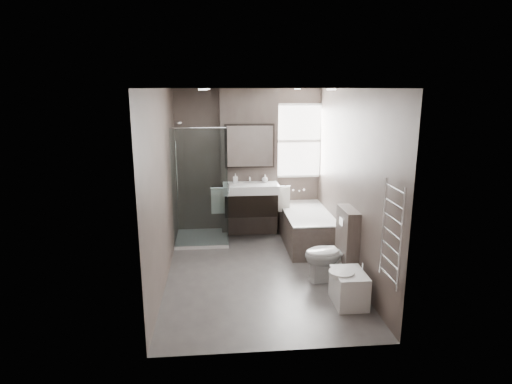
{
  "coord_description": "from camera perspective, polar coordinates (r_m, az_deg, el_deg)",
  "views": [
    {
      "loc": [
        -0.57,
        -5.71,
        2.61
      ],
      "look_at": [
        -0.02,
        0.15,
        1.17
      ],
      "focal_mm": 30.0,
      "sensor_mm": 36.0,
      "label": 1
    }
  ],
  "objects": [
    {
      "name": "shower_enclosure",
      "position": [
        7.37,
        -6.51,
        -3.04
      ],
      "size": [
        0.9,
        0.9,
        2.0
      ],
      "color": "white",
      "rests_on": "ground"
    },
    {
      "name": "towel_radiator",
      "position": [
        4.73,
        17.67,
        -5.25
      ],
      "size": [
        0.03,
        0.49,
        1.1
      ],
      "color": "silver",
      "rests_on": "room"
    },
    {
      "name": "vanity",
      "position": [
        7.39,
        -0.72,
        -0.88
      ],
      "size": [
        0.95,
        0.47,
        0.66
      ],
      "color": "black",
      "rests_on": "vanity_pier"
    },
    {
      "name": "vanity_pier",
      "position": [
        7.62,
        -0.95,
        3.86
      ],
      "size": [
        1.0,
        0.25,
        2.6
      ],
      "primitive_type": "cube",
      "color": "#514640",
      "rests_on": "ground"
    },
    {
      "name": "room",
      "position": [
        5.88,
        0.37,
        0.9
      ],
      "size": [
        2.7,
        3.9,
        2.7
      ],
      "color": "#4F4B49",
      "rests_on": "ground"
    },
    {
      "name": "mirror_cabinet",
      "position": [
        7.41,
        -0.86,
        6.16
      ],
      "size": [
        0.86,
        0.08,
        0.76
      ],
      "color": "black",
      "rests_on": "vanity_pier"
    },
    {
      "name": "window",
      "position": [
        7.78,
        5.66,
        6.79
      ],
      "size": [
        0.98,
        0.06,
        1.33
      ],
      "color": "white",
      "rests_on": "room"
    },
    {
      "name": "cistern_box",
      "position": [
        6.11,
        12.03,
        -6.73
      ],
      "size": [
        0.19,
        0.55,
        1.0
      ],
      "color": "#514640",
      "rests_on": "ground"
    },
    {
      "name": "soap_bottle_b",
      "position": [
        7.45,
        1.19,
        1.82
      ],
      "size": [
        0.11,
        0.11,
        0.14
      ],
      "primitive_type": "imported",
      "color": "white",
      "rests_on": "vanity"
    },
    {
      "name": "bathtub",
      "position": [
        7.34,
        6.74,
        -4.56
      ],
      "size": [
        0.75,
        1.6,
        0.57
      ],
      "color": "#514640",
      "rests_on": "ground"
    },
    {
      "name": "towel_left",
      "position": [
        7.36,
        -5.06,
        -1.18
      ],
      "size": [
        0.24,
        0.06,
        0.44
      ],
      "primitive_type": "cube",
      "color": "white",
      "rests_on": "vanity_pier"
    },
    {
      "name": "toilet",
      "position": [
        6.04,
        9.93,
        -8.18
      ],
      "size": [
        0.77,
        0.5,
        0.74
      ],
      "primitive_type": "imported",
      "rotation": [
        0.0,
        0.0,
        -1.46
      ],
      "color": "white",
      "rests_on": "ground"
    },
    {
      "name": "soap_bottle_a",
      "position": [
        7.36,
        -2.77,
        1.8
      ],
      "size": [
        0.08,
        0.08,
        0.18
      ],
      "primitive_type": "imported",
      "color": "white",
      "rests_on": "vanity"
    },
    {
      "name": "towel_right",
      "position": [
        7.44,
        3.59,
        -0.97
      ],
      "size": [
        0.24,
        0.06,
        0.44
      ],
      "primitive_type": "cube",
      "color": "white",
      "rests_on": "vanity_pier"
    },
    {
      "name": "bidet",
      "position": [
        5.51,
        12.24,
        -12.29
      ],
      "size": [
        0.45,
        0.52,
        0.54
      ],
      "color": "white",
      "rests_on": "ground"
    }
  ]
}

